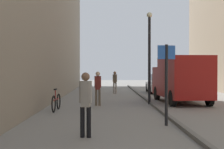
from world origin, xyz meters
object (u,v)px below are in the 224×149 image
Objects in this scene: street_sign_post at (166,77)px; lamp_post at (149,52)px; parked_car at (160,84)px; delivery_van at (181,78)px; pedestrian_main_foreground at (98,86)px; pedestrian_mid_block at (115,81)px; bicycle_leaning at (56,102)px; pedestrian_far_crossing at (86,100)px.

street_sign_post is 6.47m from lamp_post.
lamp_post is at bearing -101.93° from parked_car.
lamp_post reaches higher than parked_car.
pedestrian_main_foreground is at bearing -167.90° from delivery_van.
pedestrian_main_foreground is 8.04m from pedestrian_mid_block.
bicycle_leaning is at bearing -155.88° from delivery_van.
street_sign_post is at bearing -97.40° from parked_car.
pedestrian_far_crossing is 0.36× the size of lamp_post.
lamp_post is at bearing 23.95° from pedestrian_main_foreground.
delivery_van reaches higher than pedestrian_far_crossing.
pedestrian_far_crossing is at bearing -70.78° from bicycle_leaning.
lamp_post is (0.30, 6.36, 1.18)m from street_sign_post.
pedestrian_main_foreground is 7.47m from pedestrian_far_crossing.
street_sign_post reaches higher than bicycle_leaning.
parked_car is 0.89× the size of lamp_post.
pedestrian_far_crossing is at bearing -108.85° from lamp_post.
lamp_post reaches higher than pedestrian_far_crossing.
bicycle_leaning is at bearing -119.12° from parked_car.
pedestrian_mid_block is 0.39× the size of parked_car.
street_sign_post is (1.31, -13.70, 0.59)m from pedestrian_mid_block.
pedestrian_mid_block is 0.64× the size of street_sign_post.
bicycle_leaning is at bearing -148.94° from lamp_post.
delivery_van is 1.20× the size of parked_car.
lamp_post reaches higher than pedestrian_mid_block.
pedestrian_main_foreground is at bearing 98.66° from pedestrian_mid_block.
lamp_post is 2.69× the size of bicycle_leaning.
bicycle_leaning is (-2.80, -9.99, -0.58)m from pedestrian_mid_block.
street_sign_post reaches higher than pedestrian_mid_block.
parked_car is (0.09, 7.48, -0.61)m from delivery_van.
pedestrian_main_foreground is 0.96× the size of bicycle_leaning.
pedestrian_mid_block is at bearing 102.34° from lamp_post.
delivery_van is (3.41, -6.71, 0.36)m from pedestrian_mid_block.
pedestrian_mid_block is 15.49m from pedestrian_far_crossing.
pedestrian_mid_block is 0.96× the size of pedestrian_far_crossing.
lamp_post is at bearing 33.62° from bicycle_leaning.
pedestrian_mid_block is 7.53m from delivery_van.
pedestrian_mid_block is at bearing 113.17° from delivery_van.
pedestrian_far_crossing is at bearing 21.35° from street_sign_post.
pedestrian_mid_block reaches higher than parked_car.
pedestrian_far_crossing is 0.34× the size of delivery_van.
lamp_post is (-1.89, -8.11, 2.01)m from parked_car.
parked_car is at bearing 85.54° from delivery_van.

